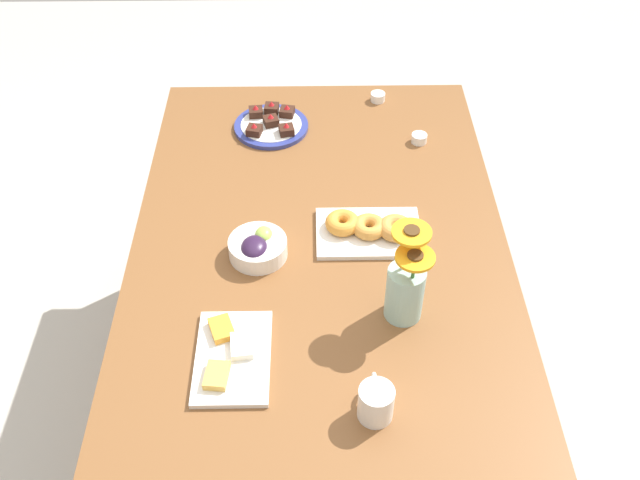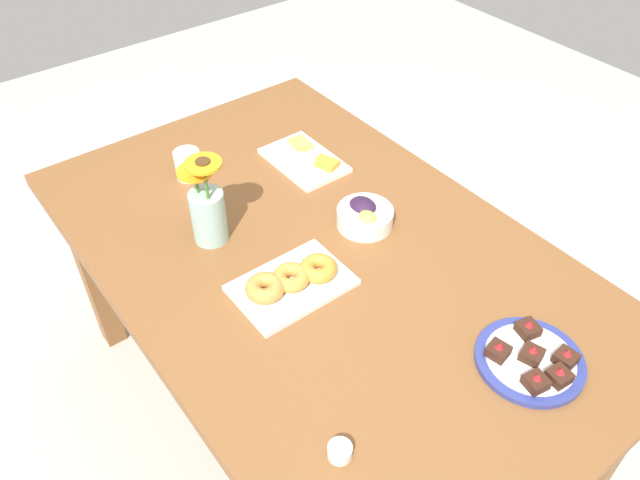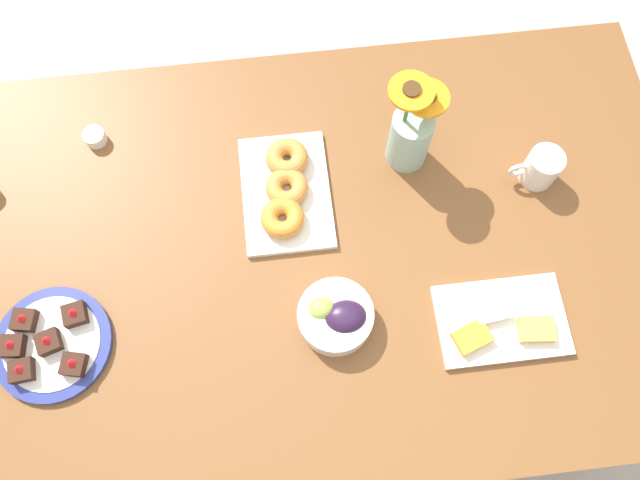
% 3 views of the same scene
% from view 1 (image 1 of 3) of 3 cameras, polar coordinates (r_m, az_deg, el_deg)
% --- Properties ---
extents(ground_plane, '(6.00, 6.00, 0.00)m').
position_cam_1_polar(ground_plane, '(2.45, -0.00, -13.18)').
color(ground_plane, '#B7B2A8').
extents(dining_table, '(1.60, 1.00, 0.74)m').
position_cam_1_polar(dining_table, '(1.93, -0.00, -2.66)').
color(dining_table, brown).
rests_on(dining_table, ground_plane).
extents(coffee_mug, '(0.11, 0.08, 0.09)m').
position_cam_1_polar(coffee_mug, '(1.53, 4.49, -12.78)').
color(coffee_mug, white).
rests_on(coffee_mug, dining_table).
extents(grape_bowl, '(0.15, 0.15, 0.07)m').
position_cam_1_polar(grape_bowl, '(1.85, -5.01, -0.58)').
color(grape_bowl, white).
rests_on(grape_bowl, dining_table).
extents(cheese_platter, '(0.26, 0.17, 0.03)m').
position_cam_1_polar(cheese_platter, '(1.65, -7.09, -9.16)').
color(cheese_platter, white).
rests_on(cheese_platter, dining_table).
extents(croissant_platter, '(0.19, 0.28, 0.05)m').
position_cam_1_polar(croissant_platter, '(1.90, 3.95, 0.88)').
color(croissant_platter, white).
rests_on(croissant_platter, dining_table).
extents(jam_cup_honey, '(0.05, 0.05, 0.03)m').
position_cam_1_polar(jam_cup_honey, '(2.42, 4.65, 11.36)').
color(jam_cup_honey, white).
rests_on(jam_cup_honey, dining_table).
extents(jam_cup_berry, '(0.05, 0.05, 0.03)m').
position_cam_1_polar(jam_cup_berry, '(2.25, 7.94, 8.08)').
color(jam_cup_berry, white).
rests_on(jam_cup_berry, dining_table).
extents(dessert_plate, '(0.24, 0.24, 0.05)m').
position_cam_1_polar(dessert_plate, '(2.29, -3.93, 9.19)').
color(dessert_plate, navy).
rests_on(dessert_plate, dining_table).
extents(flower_vase, '(0.13, 0.10, 0.26)m').
position_cam_1_polar(flower_vase, '(1.67, 6.86, -3.82)').
color(flower_vase, '#99C1B7').
rests_on(flower_vase, dining_table).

